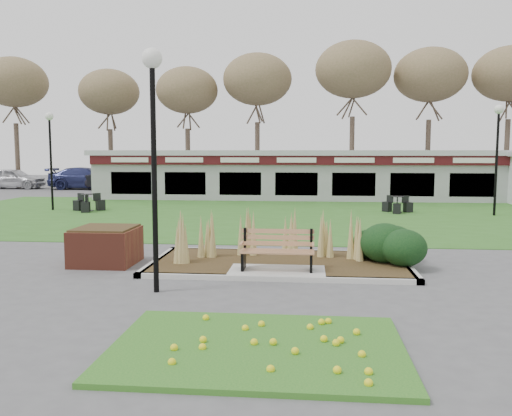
# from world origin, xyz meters

# --- Properties ---
(ground) EXTENTS (100.00, 100.00, 0.00)m
(ground) POSITION_xyz_m (0.00, 0.00, 0.00)
(ground) COLOR #515154
(ground) RESTS_ON ground
(lawn) EXTENTS (34.00, 16.00, 0.02)m
(lawn) POSITION_xyz_m (0.00, 12.00, 0.01)
(lawn) COLOR #30641F
(lawn) RESTS_ON ground
(flower_bed) EXTENTS (4.20, 3.00, 0.16)m
(flower_bed) POSITION_xyz_m (0.00, -4.60, 0.07)
(flower_bed) COLOR #23651C
(flower_bed) RESTS_ON ground
(planting_bed) EXTENTS (6.75, 3.40, 1.27)m
(planting_bed) POSITION_xyz_m (1.27, 1.35, 0.37)
(planting_bed) COLOR #312613
(planting_bed) RESTS_ON ground
(park_bench) EXTENTS (1.70, 0.66, 0.93)m
(park_bench) POSITION_xyz_m (0.00, 0.25, 0.59)
(park_bench) COLOR #9A6C45
(park_bench) RESTS_ON ground
(brick_planter) EXTENTS (1.50, 1.50, 0.95)m
(brick_planter) POSITION_xyz_m (-4.40, 1.00, 0.48)
(brick_planter) COLOR brown
(brick_planter) RESTS_ON ground
(food_pavilion) EXTENTS (24.60, 3.40, 2.90)m
(food_pavilion) POSITION_xyz_m (0.00, 19.96, 1.48)
(food_pavilion) COLOR #949497
(food_pavilion) RESTS_ON ground
(tree_backdrop) EXTENTS (47.24, 5.24, 10.36)m
(tree_backdrop) POSITION_xyz_m (0.00, 28.00, 8.36)
(tree_backdrop) COLOR #47382B
(tree_backdrop) RESTS_ON ground
(lamp_post_near_left) EXTENTS (0.40, 0.40, 4.86)m
(lamp_post_near_left) POSITION_xyz_m (-2.36, -1.56, 3.54)
(lamp_post_near_left) COLOR black
(lamp_post_near_left) RESTS_ON ground
(lamp_post_mid_right) EXTENTS (0.40, 0.40, 4.86)m
(lamp_post_mid_right) POSITION_xyz_m (8.89, 12.61, 3.54)
(lamp_post_mid_right) COLOR black
(lamp_post_mid_right) RESTS_ON ground
(lamp_post_far_left) EXTENTS (0.39, 0.39, 4.70)m
(lamp_post_far_left) POSITION_xyz_m (-11.63, 12.85, 3.42)
(lamp_post_far_left) COLOR black
(lamp_post_far_left) RESTS_ON ground
(bistro_set_a) EXTENTS (1.50, 1.45, 0.81)m
(bistro_set_a) POSITION_xyz_m (-9.71, 12.53, 0.29)
(bistro_set_a) COLOR black
(bistro_set_a) RESTS_ON ground
(bistro_set_d) EXTENTS (1.40, 1.34, 0.75)m
(bistro_set_d) POSITION_xyz_m (4.80, 13.35, 0.27)
(bistro_set_d) COLOR black
(bistro_set_d) RESTS_ON ground
(car_silver) EXTENTS (4.69, 2.05, 1.57)m
(car_silver) POSITION_xyz_m (-21.65, 27.00, 0.79)
(car_silver) COLOR #B9B9BE
(car_silver) RESTS_ON ground
(car_black) EXTENTS (4.97, 3.16, 1.55)m
(car_black) POSITION_xyz_m (-13.45, 27.00, 0.77)
(car_black) COLOR black
(car_black) RESTS_ON ground
(car_blue) EXTENTS (5.78, 2.72, 1.63)m
(car_blue) POSITION_xyz_m (-15.87, 27.00, 0.82)
(car_blue) COLOR navy
(car_blue) RESTS_ON ground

